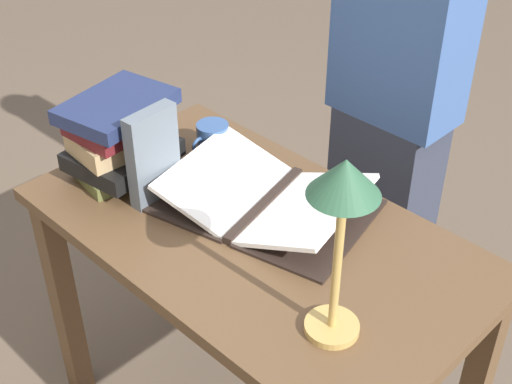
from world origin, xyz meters
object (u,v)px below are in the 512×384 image
(coffee_mug, at_px, (212,139))
(reading_lamp, at_px, (343,204))
(open_book, at_px, (265,199))
(book_stack_tall, at_px, (121,137))
(book_standing_upright, at_px, (153,156))
(person_reader, at_px, (394,106))

(coffee_mug, bearing_deg, reading_lamp, 156.80)
(open_book, bearing_deg, reading_lamp, 139.23)
(open_book, height_order, reading_lamp, reading_lamp)
(open_book, bearing_deg, coffee_mug, -29.23)
(book_stack_tall, bearing_deg, open_book, -157.64)
(book_standing_upright, bearing_deg, open_book, -148.15)
(book_standing_upright, height_order, reading_lamp, reading_lamp)
(coffee_mug, bearing_deg, person_reader, -117.66)
(book_standing_upright, bearing_deg, coffee_mug, -81.15)
(reading_lamp, relative_size, coffee_mug, 3.47)
(coffee_mug, height_order, person_reader, person_reader)
(book_stack_tall, bearing_deg, book_standing_upright, 176.58)
(open_book, distance_m, book_stack_tall, 0.41)
(book_standing_upright, distance_m, coffee_mug, 0.26)
(person_reader, bearing_deg, reading_lamp, -62.15)
(open_book, bearing_deg, book_stack_tall, 9.42)
(coffee_mug, bearing_deg, book_stack_tall, 68.77)
(open_book, xyz_separation_m, person_reader, (0.02, -0.57, 0.03))
(open_book, bearing_deg, book_standing_upright, 22.59)
(book_stack_tall, height_order, person_reader, person_reader)
(book_stack_tall, xyz_separation_m, coffee_mug, (-0.09, -0.24, -0.07))
(coffee_mug, distance_m, person_reader, 0.55)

